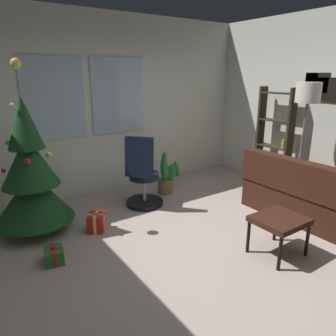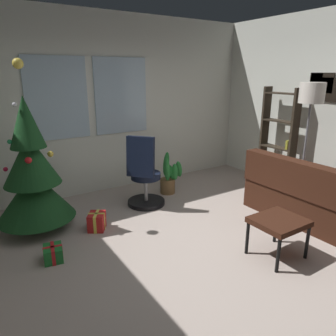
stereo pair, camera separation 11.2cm
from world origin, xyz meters
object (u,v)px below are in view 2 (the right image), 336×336
bookshelf (278,144)px  potted_plant (169,177)px  gift_box_green (53,253)px  floor_lamp (311,103)px  footstool (279,224)px  office_chair (144,179)px  gift_box_red (97,221)px  holiday_tree (33,176)px

bookshelf → potted_plant: 1.93m
gift_box_green → floor_lamp: bearing=-7.5°
footstool → gift_box_green: bearing=149.4°
office_chair → bookshelf: size_ratio=0.64×
office_chair → gift_box_green: bearing=-153.9°
office_chair → bookshelf: 2.40m
footstool → gift_box_red: footstool is taller
gift_box_green → floor_lamp: 3.82m
gift_box_red → holiday_tree: bearing=145.8°
holiday_tree → bookshelf: bearing=-8.3°
footstool → gift_box_red: (-1.42, 1.63, -0.27)m
holiday_tree → bookshelf: holiday_tree is taller
office_chair → gift_box_red: bearing=-159.3°
holiday_tree → bookshelf: (3.82, -0.56, 0.04)m
bookshelf → office_chair: bearing=168.6°
footstool → potted_plant: 2.21m
floor_lamp → potted_plant: floor_lamp is taller
floor_lamp → gift_box_green: bearing=172.5°
bookshelf → potted_plant: bearing=157.7°
bookshelf → floor_lamp: bearing=-114.3°
office_chair → potted_plant: office_chair is taller
gift_box_green → office_chair: (1.51, 0.74, 0.34)m
footstool → gift_box_red: 2.18m
gift_box_green → floor_lamp: size_ratio=0.14×
office_chair → potted_plant: size_ratio=1.63×
office_chair → bookshelf: bearing=-11.4°
footstool → holiday_tree: size_ratio=0.25×
footstool → bookshelf: (1.78, 1.50, 0.37)m
bookshelf → floor_lamp: (-0.33, -0.74, 0.76)m
potted_plant → footstool: bearing=-91.2°
office_chair → floor_lamp: (2.00, -1.20, 1.10)m
gift_box_green → potted_plant: size_ratio=0.39×
holiday_tree → gift_box_red: 0.96m
gift_box_green → office_chair: 1.72m
footstool → bookshelf: 2.35m
gift_box_red → office_chair: 0.98m
potted_plant → bookshelf: bearing=-22.3°
footstool → floor_lamp: 1.99m
holiday_tree → gift_box_green: (-0.02, -0.83, -0.63)m
office_chair → potted_plant: bearing=22.1°
holiday_tree → potted_plant: 2.14m
footstool → holiday_tree: (-2.04, 2.06, 0.32)m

